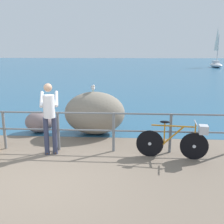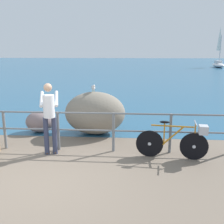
# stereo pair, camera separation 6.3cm
# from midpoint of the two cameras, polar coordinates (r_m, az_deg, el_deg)

# --- Properties ---
(ground_plane) EXTENTS (120.00, 120.00, 0.10)m
(ground_plane) POSITION_cam_midpoint_polar(r_m,az_deg,el_deg) (24.84, -0.13, 7.15)
(ground_plane) COLOR #756656
(sea_surface) EXTENTS (120.00, 90.00, 0.01)m
(sea_surface) POSITION_cam_midpoint_polar(r_m,az_deg,el_deg) (52.55, 2.14, 10.35)
(sea_surface) COLOR #285B7F
(sea_surface) RESTS_ON ground_plane
(promenade_railing) EXTENTS (8.65, 0.07, 1.02)m
(promenade_railing) POSITION_cam_midpoint_polar(r_m,az_deg,el_deg) (6.90, -11.37, -3.04)
(promenade_railing) COLOR slate
(promenade_railing) RESTS_ON ground_plane
(bicycle) EXTENTS (1.69, 0.48, 0.92)m
(bicycle) POSITION_cam_midpoint_polar(r_m,az_deg,el_deg) (6.47, 14.42, -5.92)
(bicycle) COLOR black
(bicycle) RESTS_ON ground_plane
(person_at_railing) EXTENTS (0.55, 0.67, 1.78)m
(person_at_railing) POSITION_cam_midpoint_polar(r_m,az_deg,el_deg) (6.59, -13.16, -0.72)
(person_at_railing) COLOR #333851
(person_at_railing) RESTS_ON ground_plane
(breakwater_boulder_main) EXTENTS (1.86, 1.34, 1.32)m
(breakwater_boulder_main) POSITION_cam_midpoint_polar(r_m,az_deg,el_deg) (8.13, -3.48, -0.21)
(breakwater_boulder_main) COLOR gray
(breakwater_boulder_main) RESTS_ON ground
(breakwater_boulder_left) EXTENTS (0.90, 0.67, 0.67)m
(breakwater_boulder_left) POSITION_cam_midpoint_polar(r_m,az_deg,el_deg) (8.63, -15.18, -2.07)
(breakwater_boulder_left) COLOR gray
(breakwater_boulder_left) RESTS_ON ground
(seagull) EXTENTS (0.19, 0.34, 0.23)m
(seagull) POSITION_cam_midpoint_polar(r_m,az_deg,el_deg) (7.99, -3.85, 5.36)
(seagull) COLOR gold
(seagull) RESTS_ON breakwater_boulder_main
(sailboat) EXTENTS (1.30, 4.40, 6.16)m
(sailboat) POSITION_cam_midpoint_polar(r_m,az_deg,el_deg) (44.65, 22.14, 9.83)
(sailboat) COLOR white
(sailboat) RESTS_ON sea_surface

